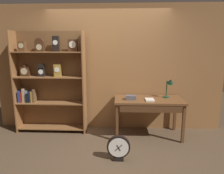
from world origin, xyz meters
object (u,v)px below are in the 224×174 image
at_px(workbench, 149,103).
at_px(open_repair_manual, 150,100).
at_px(bookshelf, 48,81).
at_px(round_clock_large, 118,148).
at_px(toolbox_small, 131,97).
at_px(desk_lamp, 170,84).

bearing_deg(workbench, open_repair_manual, -88.66).
relative_size(bookshelf, workbench, 1.57).
relative_size(bookshelf, round_clock_large, 5.10).
bearing_deg(bookshelf, workbench, -5.51).
bearing_deg(bookshelf, toolbox_small, -8.29).
bearing_deg(desk_lamp, open_repair_manual, -153.29).
height_order(bookshelf, toolbox_small, bookshelf).
relative_size(workbench, open_repair_manual, 5.96).
height_order(toolbox_small, round_clock_large, toolbox_small).
xyz_separation_m(workbench, open_repair_manual, (0.00, -0.10, 0.10)).
bearing_deg(bookshelf, open_repair_manual, -8.18).
height_order(desk_lamp, toolbox_small, desk_lamp).
bearing_deg(workbench, round_clock_large, -122.35).
distance_m(open_repair_manual, round_clock_large, 1.14).
bearing_deg(round_clock_large, bookshelf, 143.05).
relative_size(workbench, round_clock_large, 3.25).
bearing_deg(workbench, toolbox_small, -171.96).
bearing_deg(toolbox_small, workbench, 8.04).
bearing_deg(round_clock_large, workbench, 57.65).
height_order(toolbox_small, open_repair_manual, toolbox_small).
relative_size(workbench, desk_lamp, 3.19).
height_order(workbench, desk_lamp, desk_lamp).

